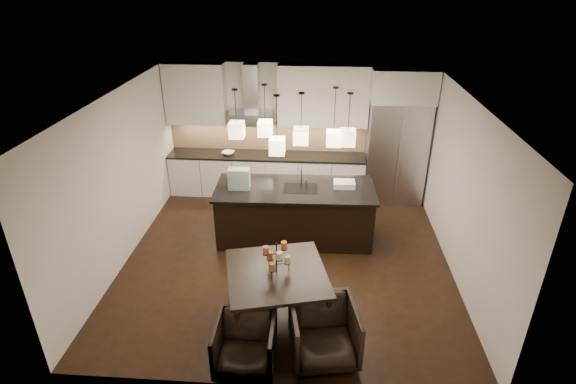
# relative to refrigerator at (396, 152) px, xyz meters

# --- Properties ---
(floor) EXTENTS (5.50, 5.50, 0.02)m
(floor) POSITION_rel_refrigerator_xyz_m (-2.10, -2.38, -1.08)
(floor) COLOR black
(floor) RESTS_ON ground
(ceiling) EXTENTS (5.50, 5.50, 0.02)m
(ceiling) POSITION_rel_refrigerator_xyz_m (-2.10, -2.38, 1.73)
(ceiling) COLOR white
(ceiling) RESTS_ON wall_back
(wall_back) EXTENTS (5.50, 0.02, 2.80)m
(wall_back) POSITION_rel_refrigerator_xyz_m (-2.10, 0.38, 0.32)
(wall_back) COLOR silver
(wall_back) RESTS_ON ground
(wall_front) EXTENTS (5.50, 0.02, 2.80)m
(wall_front) POSITION_rel_refrigerator_xyz_m (-2.10, -5.14, 0.32)
(wall_front) COLOR silver
(wall_front) RESTS_ON ground
(wall_left) EXTENTS (0.02, 5.50, 2.80)m
(wall_left) POSITION_rel_refrigerator_xyz_m (-4.86, -2.38, 0.32)
(wall_left) COLOR silver
(wall_left) RESTS_ON ground
(wall_right) EXTENTS (0.02, 5.50, 2.80)m
(wall_right) POSITION_rel_refrigerator_xyz_m (0.66, -2.38, 0.32)
(wall_right) COLOR silver
(wall_right) RESTS_ON ground
(refrigerator) EXTENTS (1.20, 0.72, 2.15)m
(refrigerator) POSITION_rel_refrigerator_xyz_m (0.00, 0.00, 0.00)
(refrigerator) COLOR #B7B7BA
(refrigerator) RESTS_ON floor
(fridge_panel) EXTENTS (1.26, 0.72, 0.65)m
(fridge_panel) POSITION_rel_refrigerator_xyz_m (0.00, 0.00, 1.40)
(fridge_panel) COLOR silver
(fridge_panel) RESTS_ON refrigerator
(lower_cabinets) EXTENTS (4.21, 0.62, 0.88)m
(lower_cabinets) POSITION_rel_refrigerator_xyz_m (-2.73, 0.05, -0.64)
(lower_cabinets) COLOR silver
(lower_cabinets) RESTS_ON floor
(countertop) EXTENTS (4.21, 0.66, 0.04)m
(countertop) POSITION_rel_refrigerator_xyz_m (-2.73, 0.05, -0.17)
(countertop) COLOR black
(countertop) RESTS_ON lower_cabinets
(backsplash) EXTENTS (4.21, 0.02, 0.63)m
(backsplash) POSITION_rel_refrigerator_xyz_m (-2.73, 0.35, 0.16)
(backsplash) COLOR #D4B58A
(backsplash) RESTS_ON countertop
(upper_cab_left) EXTENTS (1.25, 0.35, 1.25)m
(upper_cab_left) POSITION_rel_refrigerator_xyz_m (-4.20, 0.19, 1.10)
(upper_cab_left) COLOR silver
(upper_cab_left) RESTS_ON wall_back
(upper_cab_right) EXTENTS (1.85, 0.35, 1.25)m
(upper_cab_right) POSITION_rel_refrigerator_xyz_m (-1.55, 0.19, 1.10)
(upper_cab_right) COLOR silver
(upper_cab_right) RESTS_ON wall_back
(hood_canopy) EXTENTS (0.90, 0.52, 0.24)m
(hood_canopy) POSITION_rel_refrigerator_xyz_m (-3.03, 0.10, 0.65)
(hood_canopy) COLOR #B7B7BA
(hood_canopy) RESTS_ON wall_back
(hood_chimney) EXTENTS (0.30, 0.28, 0.96)m
(hood_chimney) POSITION_rel_refrigerator_xyz_m (-3.03, 0.21, 1.24)
(hood_chimney) COLOR #B7B7BA
(hood_chimney) RESTS_ON hood_canopy
(fruit_bowl) EXTENTS (0.30, 0.30, 0.06)m
(fruit_bowl) POSITION_rel_refrigerator_xyz_m (-3.55, 0.00, -0.12)
(fruit_bowl) COLOR silver
(fruit_bowl) RESTS_ON countertop
(island_body) EXTENTS (2.78, 1.17, 0.97)m
(island_body) POSITION_rel_refrigerator_xyz_m (-2.01, -1.73, -0.59)
(island_body) COLOR black
(island_body) RESTS_ON floor
(island_top) EXTENTS (2.87, 1.26, 0.04)m
(island_top) POSITION_rel_refrigerator_xyz_m (-2.01, -1.73, -0.08)
(island_top) COLOR black
(island_top) RESTS_ON island_body
(faucet) EXTENTS (0.12, 0.27, 0.42)m
(faucet) POSITION_rel_refrigerator_xyz_m (-1.90, -1.62, 0.15)
(faucet) COLOR silver
(faucet) RESTS_ON island_top
(tote_bag) EXTENTS (0.38, 0.21, 0.37)m
(tote_bag) POSITION_rel_refrigerator_xyz_m (-2.99, -1.82, 0.12)
(tote_bag) COLOR #1E5F45
(tote_bag) RESTS_ON island_top
(food_container) EXTENTS (0.38, 0.27, 0.11)m
(food_container) POSITION_rel_refrigerator_xyz_m (-1.13, -1.63, -0.01)
(food_container) COLOR silver
(food_container) RESTS_ON island_top
(dining_table) EXTENTS (1.61, 1.61, 0.80)m
(dining_table) POSITION_rel_refrigerator_xyz_m (-2.13, -3.93, -0.68)
(dining_table) COLOR black
(dining_table) RESTS_ON floor
(candelabra) EXTENTS (0.46, 0.46, 0.47)m
(candelabra) POSITION_rel_refrigerator_xyz_m (-2.13, -3.93, -0.04)
(candelabra) COLOR black
(candelabra) RESTS_ON dining_table
(candle_a) EXTENTS (0.10, 0.10, 0.11)m
(candle_a) POSITION_rel_refrigerator_xyz_m (-1.99, -3.89, -0.09)
(candle_a) COLOR beige
(candle_a) RESTS_ON candelabra
(candle_b) EXTENTS (0.10, 0.10, 0.11)m
(candle_b) POSITION_rel_refrigerator_xyz_m (-2.23, -3.82, -0.09)
(candle_b) COLOR #D05825
(candle_b) RESTS_ON candelabra
(candle_c) EXTENTS (0.10, 0.10, 0.11)m
(candle_c) POSITION_rel_refrigerator_xyz_m (-2.17, -4.07, -0.09)
(candle_c) COLOR #9B5534
(candle_c) RESTS_ON candelabra
(candle_d) EXTENTS (0.10, 0.10, 0.11)m
(candle_d) POSITION_rel_refrigerator_xyz_m (-2.04, -3.81, 0.08)
(candle_d) COLOR #D05825
(candle_d) RESTS_ON candelabra
(candle_e) EXTENTS (0.10, 0.10, 0.11)m
(candle_e) POSITION_rel_refrigerator_xyz_m (-2.27, -3.94, 0.08)
(candle_e) COLOR #9B5534
(candle_e) RESTS_ON candelabra
(candle_f) EXTENTS (0.10, 0.10, 0.11)m
(candle_f) POSITION_rel_refrigerator_xyz_m (-2.08, -4.06, 0.08)
(candle_f) COLOR beige
(candle_f) RESTS_ON candelabra
(armchair_left) EXTENTS (0.74, 0.76, 0.69)m
(armchair_left) POSITION_rel_refrigerator_xyz_m (-2.44, -4.83, -0.73)
(armchair_left) COLOR black
(armchair_left) RESTS_ON floor
(armchair_right) EXTENTS (0.96, 0.98, 0.77)m
(armchair_right) POSITION_rel_refrigerator_xyz_m (-1.47, -4.59, -0.69)
(armchair_right) COLOR black
(armchair_right) RESTS_ON floor
(pendant_a) EXTENTS (0.24, 0.24, 0.26)m
(pendant_a) POSITION_rel_refrigerator_xyz_m (-2.97, -1.89, 1.05)
(pendant_a) COLOR #FAE7C1
(pendant_a) RESTS_ON ceiling
(pendant_b) EXTENTS (0.24, 0.24, 0.26)m
(pendant_b) POSITION_rel_refrigerator_xyz_m (-2.54, -1.53, 0.96)
(pendant_b) COLOR #FAE7C1
(pendant_b) RESTS_ON ceiling
(pendant_c) EXTENTS (0.24, 0.24, 0.26)m
(pendant_c) POSITION_rel_refrigerator_xyz_m (-1.90, -2.04, 1.02)
(pendant_c) COLOR #FAE7C1
(pendant_c) RESTS_ON ceiling
(pendant_d) EXTENTS (0.24, 0.24, 0.26)m
(pendant_d) POSITION_rel_refrigerator_xyz_m (-1.36, -1.64, 0.85)
(pendant_d) COLOR #FAE7C1
(pendant_d) RESTS_ON ceiling
(pendant_e) EXTENTS (0.24, 0.24, 0.26)m
(pendant_e) POSITION_rel_refrigerator_xyz_m (-1.15, -2.00, 1.00)
(pendant_e) COLOR #FAE7C1
(pendant_e) RESTS_ON ceiling
(pendant_f) EXTENTS (0.24, 0.24, 0.26)m
(pendant_f) POSITION_rel_refrigerator_xyz_m (-2.27, -2.21, 0.90)
(pendant_f) COLOR #FAE7C1
(pendant_f) RESTS_ON ceiling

